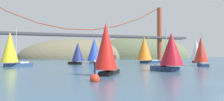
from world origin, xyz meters
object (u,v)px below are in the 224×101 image
object	(u,v)px
sailboat_red_spinnaker	(106,48)
sailboat_blue_spinnaker	(95,50)
sailboat_white_mainsail	(197,51)
sailboat_scarlet_sail	(201,51)
sailboat_orange_sail	(145,49)
sailboat_yellow_sail	(11,49)
sailboat_crimson_sail	(171,51)
channel_buoy	(95,78)
sailboat_navy_sail	(77,53)

from	to	relation	value
sailboat_red_spinnaker	sailboat_blue_spinnaker	world-z (taller)	sailboat_blue_spinnaker
sailboat_white_mainsail	sailboat_scarlet_sail	xyz separation A→B (m)	(-15.81, -19.96, -0.39)
sailboat_blue_spinnaker	sailboat_orange_sail	bearing A→B (deg)	-14.91
sailboat_yellow_sail	sailboat_crimson_sail	xyz separation A→B (m)	(29.07, -22.72, -0.75)
sailboat_crimson_sail	sailboat_white_mainsail	bearing A→B (deg)	43.94
sailboat_red_spinnaker	sailboat_crimson_sail	xyz separation A→B (m)	(12.93, 3.30, -0.24)
sailboat_red_spinnaker	channel_buoy	distance (m)	7.36
sailboat_navy_sail	sailboat_crimson_sail	bearing A→B (deg)	-68.24
sailboat_white_mainsail	channel_buoy	xyz separation A→B (m)	(-49.68, -41.50, -4.02)
sailboat_red_spinnaker	channel_buoy	bearing A→B (deg)	-117.90
sailboat_navy_sail	sailboat_orange_sail	bearing A→B (deg)	5.31
sailboat_white_mainsail	sailboat_navy_sail	size ratio (longest dim) A/B	1.23
sailboat_navy_sail	sailboat_blue_spinnaker	distance (m)	9.57
sailboat_red_spinnaker	channel_buoy	world-z (taller)	sailboat_red_spinnaker
channel_buoy	sailboat_yellow_sail	bearing A→B (deg)	112.47
sailboat_orange_sail	sailboat_crimson_sail	bearing A→B (deg)	-109.68
sailboat_crimson_sail	channel_buoy	world-z (taller)	sailboat_crimson_sail
sailboat_red_spinnaker	sailboat_crimson_sail	size ratio (longest dim) A/B	1.05
sailboat_navy_sail	channel_buoy	size ratio (longest dim) A/B	2.70
sailboat_yellow_sail	sailboat_blue_spinnaker	bearing A→B (deg)	30.39
sailboat_yellow_sail	sailboat_crimson_sail	bearing A→B (deg)	-38.01
sailboat_scarlet_sail	sailboat_orange_sail	bearing A→B (deg)	107.91
sailboat_scarlet_sail	sailboat_orange_sail	distance (m)	20.75
sailboat_red_spinnaker	sailboat_orange_sail	size ratio (longest dim) A/B	0.83
channel_buoy	sailboat_navy_sail	bearing A→B (deg)	84.24
sailboat_crimson_sail	channel_buoy	size ratio (longest dim) A/B	2.88
sailboat_red_spinnaker	sailboat_navy_sail	distance (m)	33.39
sailboat_red_spinnaker	sailboat_white_mainsail	world-z (taller)	sailboat_white_mainsail
sailboat_navy_sail	channel_buoy	bearing A→B (deg)	-95.76
sailboat_yellow_sail	sailboat_orange_sail	size ratio (longest dim) A/B	1.03
sailboat_blue_spinnaker	channel_buoy	xyz separation A→B (m)	(-10.76, -45.73, -4.14)
channel_buoy	sailboat_white_mainsail	bearing A→B (deg)	39.87
sailboat_orange_sail	sailboat_yellow_sail	bearing A→B (deg)	-166.77
sailboat_orange_sail	sailboat_scarlet_sail	bearing A→B (deg)	-72.09
sailboat_red_spinnaker	sailboat_scarlet_sail	bearing A→B (deg)	27.18
sailboat_navy_sail	sailboat_orange_sail	size ratio (longest dim) A/B	0.75
sailboat_white_mainsail	sailboat_scarlet_sail	size ratio (longest dim) A/B	0.99
sailboat_navy_sail	sailboat_blue_spinnaker	xyz separation A→B (m)	(6.82, 6.64, 0.99)
sailboat_white_mainsail	sailboat_navy_sail	xyz separation A→B (m)	(-45.74, -2.42, -0.87)
sailboat_red_spinnaker	sailboat_scarlet_sail	xyz separation A→B (m)	(30.85, 15.84, 0.09)
sailboat_red_spinnaker	sailboat_scarlet_sail	distance (m)	34.68
sailboat_red_spinnaker	sailboat_orange_sail	world-z (taller)	sailboat_orange_sail
sailboat_crimson_sail	channel_buoy	distance (m)	18.61
sailboat_navy_sail	sailboat_crimson_sail	distance (m)	32.39
sailboat_scarlet_sail	sailboat_orange_sail	size ratio (longest dim) A/B	0.93
sailboat_yellow_sail	sailboat_orange_sail	world-z (taller)	sailboat_yellow_sail
sailboat_yellow_sail	sailboat_orange_sail	xyz separation A→B (m)	(40.61, 9.55, 0.43)
sailboat_yellow_sail	sailboat_scarlet_sail	size ratio (longest dim) A/B	1.11
sailboat_scarlet_sail	channel_buoy	world-z (taller)	sailboat_scarlet_sail
sailboat_blue_spinnaker	channel_buoy	bearing A→B (deg)	-103.24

